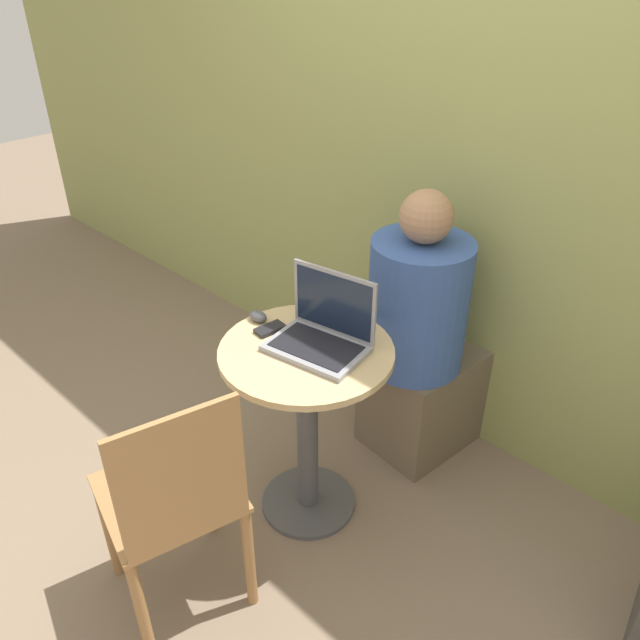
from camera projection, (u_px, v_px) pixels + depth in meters
ground_plane at (308, 503)px, 2.50m from camera, size 12.00×12.00×0.00m
back_wall at (461, 136)px, 2.33m from camera, size 7.00×0.05×2.60m
round_table at (307, 403)px, 2.23m from camera, size 0.60×0.60×0.75m
laptop at (323, 332)px, 2.09m from camera, size 0.35×0.27×0.26m
cell_phone at (270, 329)px, 2.20m from camera, size 0.07×0.11×0.02m
computer_mouse at (258, 316)px, 2.25m from camera, size 0.07×0.05×0.04m
chair_empty at (175, 504)px, 1.89m from camera, size 0.49×0.49×0.91m
person_seated at (425, 350)px, 2.57m from camera, size 0.43×0.62×1.19m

